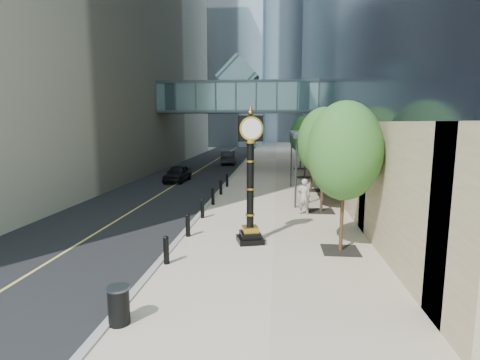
% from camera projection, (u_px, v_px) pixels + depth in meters
% --- Properties ---
extents(ground, '(320.00, 320.00, 0.00)m').
position_uv_depth(ground, '(240.00, 280.00, 11.88)').
color(ground, gray).
rests_on(ground, ground).
extents(road, '(8.00, 180.00, 0.02)m').
position_uv_depth(road, '(218.00, 159.00, 51.90)').
color(road, black).
rests_on(road, ground).
extents(sidewalk, '(8.00, 180.00, 0.06)m').
position_uv_depth(sidewalk, '(276.00, 159.00, 51.12)').
color(sidewalk, '#BCA690').
rests_on(sidewalk, ground).
extents(curb, '(0.25, 180.00, 0.07)m').
position_uv_depth(curb, '(247.00, 159.00, 51.51)').
color(curb, gray).
rests_on(curb, ground).
extents(distant_tower_c, '(22.00, 22.00, 65.00)m').
position_uv_depth(distant_tower_c, '(258.00, 40.00, 125.53)').
color(distant_tower_c, '#A4B7CF').
rests_on(distant_tower_c, ground).
extents(skywalk, '(17.00, 4.20, 5.80)m').
position_uv_depth(skywalk, '(238.00, 96.00, 38.54)').
color(skywalk, slate).
rests_on(skywalk, ground).
extents(entrance_canopy, '(3.00, 8.00, 4.38)m').
position_uv_depth(entrance_canopy, '(313.00, 134.00, 24.67)').
color(entrance_canopy, '#383F44').
rests_on(entrance_canopy, ground).
extents(bollard_row, '(0.20, 16.20, 0.90)m').
position_uv_depth(bollard_row, '(208.00, 203.00, 20.92)').
color(bollard_row, black).
rests_on(bollard_row, sidewalk).
extents(street_trees, '(2.79, 28.60, 5.74)m').
position_uv_depth(street_trees, '(314.00, 141.00, 25.53)').
color(street_trees, black).
rests_on(street_trees, sidewalk).
extents(street_clock, '(1.25, 1.25, 5.40)m').
position_uv_depth(street_clock, '(250.00, 187.00, 15.12)').
color(street_clock, black).
rests_on(street_clock, sidewalk).
extents(trash_bin, '(0.66, 0.66, 0.90)m').
position_uv_depth(trash_bin, '(119.00, 306.00, 9.15)').
color(trash_bin, black).
rests_on(trash_bin, sidewalk).
extents(pedestrian, '(0.71, 0.47, 1.94)m').
position_uv_depth(pedestrian, '(304.00, 196.00, 20.10)').
color(pedestrian, '#A49D96').
rests_on(pedestrian, sidewalk).
extents(car_near, '(1.81, 4.08, 1.36)m').
position_uv_depth(car_near, '(178.00, 173.00, 31.56)').
color(car_near, black).
rests_on(car_near, road).
extents(car_far, '(2.00, 4.77, 1.53)m').
position_uv_depth(car_far, '(229.00, 158.00, 45.02)').
color(car_far, black).
rests_on(car_far, road).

